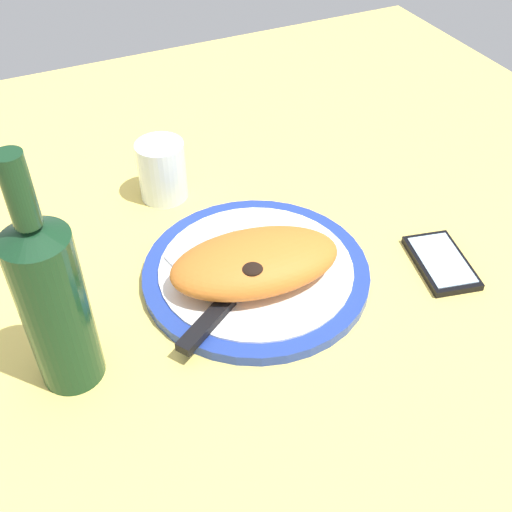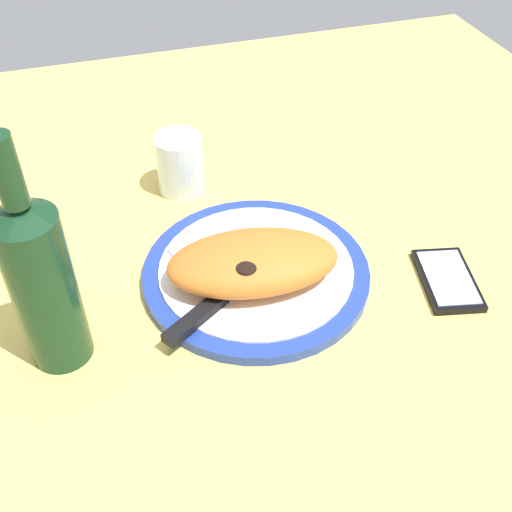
{
  "view_description": "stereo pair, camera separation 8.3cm",
  "coord_description": "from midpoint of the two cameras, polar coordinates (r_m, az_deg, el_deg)",
  "views": [
    {
      "loc": [
        26.01,
        55.73,
        59.28
      ],
      "look_at": [
        0.0,
        0.0,
        3.84
      ],
      "focal_mm": 43.96,
      "sensor_mm": 36.0,
      "label": 1
    },
    {
      "loc": [
        18.3,
        58.72,
        59.28
      ],
      "look_at": [
        0.0,
        0.0,
        3.84
      ],
      "focal_mm": 43.96,
      "sensor_mm": 36.0,
      "label": 2
    }
  ],
  "objects": [
    {
      "name": "plate",
      "position": [
        0.85,
        -2.79,
        -1.61
      ],
      "size": [
        30.66,
        30.66,
        1.84
      ],
      "color": "#233D99",
      "rests_on": "ground_plane"
    },
    {
      "name": "smartphone",
      "position": [
        0.89,
        13.99,
        -0.67
      ],
      "size": [
        9.25,
        12.99,
        1.16
      ],
      "color": "black",
      "rests_on": "ground_plane"
    },
    {
      "name": "knife",
      "position": [
        0.78,
        -6.21,
        -4.88
      ],
      "size": [
        20.69,
        14.28,
        1.2
      ],
      "color": "silver",
      "rests_on": "plate"
    },
    {
      "name": "fork",
      "position": [
        0.88,
        -7.33,
        1.04
      ],
      "size": [
        15.32,
        4.96,
        0.4
      ],
      "color": "silver",
      "rests_on": "plate"
    },
    {
      "name": "calzone",
      "position": [
        0.8,
        -3.01,
        -0.71
      ],
      "size": [
        23.76,
        15.0,
        5.76
      ],
      "color": "orange",
      "rests_on": "plate"
    },
    {
      "name": "ground_plane",
      "position": [
        0.86,
        -2.74,
        -2.76
      ],
      "size": [
        150.0,
        150.0,
        3.0
      ],
      "primitive_type": "cube",
      "color": "#EACC60"
    },
    {
      "name": "wine_bottle",
      "position": [
        0.7,
        -21.25,
        -4.01
      ],
      "size": [
        7.23,
        7.23,
        30.0
      ],
      "color": "#14381E",
      "rests_on": "ground_plane"
    },
    {
      "name": "water_glass",
      "position": [
        0.99,
        -10.91,
        7.26
      ],
      "size": [
        7.37,
        7.37,
        9.4
      ],
      "color": "silver",
      "rests_on": "ground_plane"
    }
  ]
}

